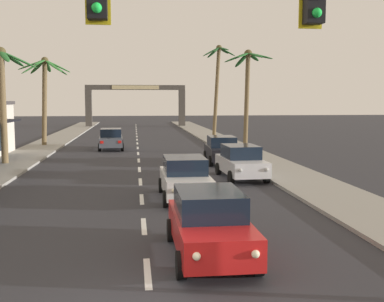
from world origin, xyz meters
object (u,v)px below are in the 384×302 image
Objects in this scene: sedan_third_in_queue at (185,178)px; town_gateway_arch at (136,100)px; sedan_oncoming_far at (111,139)px; palm_left_farthest at (45,83)px; sedan_parked_nearest_kerb at (222,150)px; palm_right_farthest at (218,76)px; traffic_signal_mast at (322,35)px; palm_right_third at (247,79)px; palm_left_third at (1,84)px; sedan_parked_mid_kerb at (241,162)px; sedan_lead_at_stop_bar at (209,223)px.

sedan_third_in_queue is 51.60m from town_gateway_arch.
palm_left_farthest is at bearing 150.28° from sedan_oncoming_far.
palm_right_farthest reaches higher than sedan_parked_nearest_kerb.
palm_right_third is at bearing 79.16° from traffic_signal_mast.
sedan_parked_nearest_kerb is at bearing -43.70° from palm_left_farthest.
palm_left_third is (-5.97, -8.52, 4.03)m from sedan_oncoming_far.
palm_right_third is 0.53× the size of town_gateway_arch.
palm_left_third is at bearing 153.66° from sedan_parked_mid_kerb.
palm_right_farthest is (0.14, 13.51, 0.90)m from palm_right_third.
sedan_lead_at_stop_bar is 12.13m from sedan_parked_mid_kerb.
palm_right_farthest is (6.61, 36.48, 5.52)m from sedan_lead_at_stop_bar.
sedan_third_in_queue is 5.63m from sedan_parked_mid_kerb.
palm_left_farthest reaches higher than palm_left_third.
sedan_parked_mid_kerb is at bearing -55.02° from palm_left_farthest.
sedan_parked_nearest_kerb is 13.86m from palm_left_third.
sedan_lead_at_stop_bar is (-1.40, 3.49, -4.22)m from traffic_signal_mast.
palm_right_third is (3.01, 11.35, 4.61)m from sedan_parked_mid_kerb.
palm_right_third is (5.07, 26.46, 0.39)m from traffic_signal_mast.
sedan_lead_at_stop_bar is 58.66m from town_gateway_arch.
palm_right_third is at bearing -19.83° from sedan_oncoming_far.
traffic_signal_mast is at bearing -62.86° from palm_left_third.
palm_right_farthest reaches higher than sedan_parked_mid_kerb.
palm_right_third is at bearing 68.27° from sedan_third_in_queue.
palm_right_third is (6.34, 15.90, 4.61)m from sedan_third_in_queue.
town_gateway_arch is at bearing 96.14° from sedan_parked_mid_kerb.
palm_right_farthest is (6.47, 29.40, 5.52)m from sedan_third_in_queue.
palm_left_third is at bearing -131.59° from palm_right_farthest.
palm_right_third reaches higher than traffic_signal_mast.
palm_right_third is at bearing -90.59° from palm_right_farthest.
sedan_lead_at_stop_bar is at bearing -72.72° from palm_left_farthest.
palm_left_third is (-9.81, 11.05, 4.03)m from sedan_third_in_queue.
palm_left_farthest reaches higher than sedan_third_in_queue.
palm_left_third is at bearing 117.14° from traffic_signal_mast.
palm_right_farthest is at bearing 77.58° from sedan_third_in_queue.
traffic_signal_mast is 2.50× the size of sedan_lead_at_stop_bar.
sedan_parked_mid_kerb is at bearing -64.50° from sedan_oncoming_far.
traffic_signal_mast reaches higher than sedan_third_in_queue.
sedan_lead_at_stop_bar is at bearing -100.27° from palm_right_farthest.
sedan_third_in_queue is 0.63× the size of palm_left_third.
sedan_third_in_queue is at bearing -102.42° from palm_right_farthest.
sedan_lead_at_stop_bar is 0.99× the size of sedan_parked_nearest_kerb.
palm_right_farthest is (16.29, 18.35, 1.49)m from palm_left_third.
palm_right_farthest reaches higher than sedan_third_in_queue.
sedan_parked_mid_kerb is 0.60× the size of palm_left_farthest.
sedan_parked_nearest_kerb is (2.17, 21.03, -4.22)m from traffic_signal_mast.
palm_right_third is at bearing 74.28° from sedan_lead_at_stop_bar.
town_gateway_arch is (-8.06, 35.58, -1.49)m from palm_right_third.
sedan_parked_mid_kerb is 0.31× the size of town_gateway_arch.
palm_right_third is (16.15, 4.85, 0.59)m from palm_left_third.
traffic_signal_mast is 1.48× the size of palm_left_farthest.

